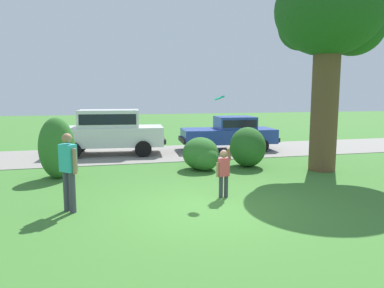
{
  "coord_description": "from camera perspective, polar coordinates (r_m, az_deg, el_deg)",
  "views": [
    {
      "loc": [
        -2.35,
        -7.71,
        2.56
      ],
      "look_at": [
        0.3,
        2.65,
        1.1
      ],
      "focal_mm": 33.94,
      "sensor_mm": 36.0,
      "label": 1
    }
  ],
  "objects": [
    {
      "name": "shrub_near_tree",
      "position": [
        11.86,
        -20.46,
        -0.91
      ],
      "size": [
        1.08,
        1.02,
        1.88
      ],
      "color": "#33702B",
      "rests_on": "ground"
    },
    {
      "name": "frisbee",
      "position": [
        9.35,
        4.36,
        7.24
      ],
      "size": [
        0.29,
        0.28,
        0.16
      ],
      "color": "#1EB7B2"
    },
    {
      "name": "ground_plane",
      "position": [
        8.46,
        2.51,
        -9.85
      ],
      "size": [
        80.0,
        80.0,
        0.0
      ],
      "primitive_type": "plane",
      "color": "#3D752D"
    },
    {
      "name": "parked_suv",
      "position": [
        15.88,
        -12.85,
        2.22
      ],
      "size": [
        4.84,
        2.42,
        1.92
      ],
      "color": "white",
      "rests_on": "ground"
    },
    {
      "name": "oak_tree_large",
      "position": [
        13.29,
        20.99,
        17.8
      ],
      "size": [
        3.72,
        3.49,
        6.78
      ],
      "color": "brown",
      "rests_on": "ground"
    },
    {
      "name": "child_thrower",
      "position": [
        9.06,
        5.0,
        -4.0
      ],
      "size": [
        0.45,
        0.28,
        1.29
      ],
      "color": "#383842",
      "rests_on": "ground"
    },
    {
      "name": "shrub_centre_left",
      "position": [
        12.41,
        1.53,
        -1.7
      ],
      "size": [
        1.24,
        1.36,
        1.11
      ],
      "color": "#33702B",
      "rests_on": "ground"
    },
    {
      "name": "parked_sedan",
      "position": [
        16.85,
        5.99,
        1.9
      ],
      "size": [
        4.53,
        2.35,
        1.56
      ],
      "color": "#28429E",
      "rests_on": "ground"
    },
    {
      "name": "adult_onlooker",
      "position": [
        8.33,
        -18.86,
        -3.57
      ],
      "size": [
        0.4,
        0.42,
        1.74
      ],
      "color": "#3F3F4C",
      "rests_on": "ground"
    },
    {
      "name": "shrub_centre",
      "position": [
        13.07,
        8.74,
        -0.46
      ],
      "size": [
        1.24,
        1.47,
        1.42
      ],
      "color": "#286023",
      "rests_on": "ground"
    },
    {
      "name": "driveway_strip",
      "position": [
        15.92,
        -5.68,
        -1.48
      ],
      "size": [
        28.0,
        4.4,
        0.02
      ],
      "primitive_type": "cube",
      "color": "gray",
      "rests_on": "ground"
    }
  ]
}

